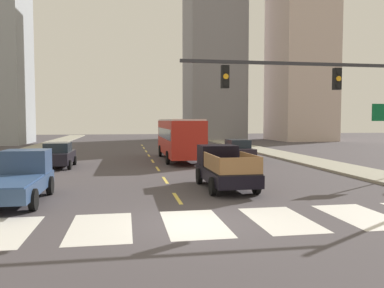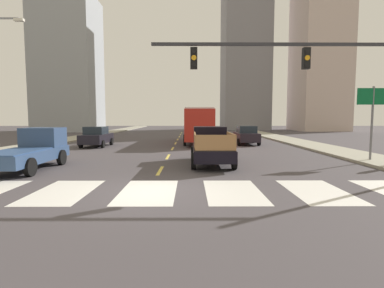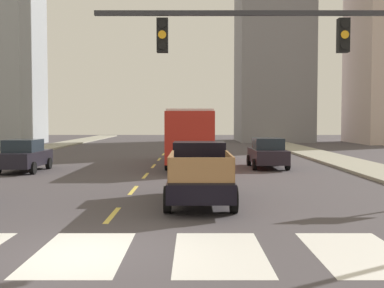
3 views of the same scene
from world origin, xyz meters
name	(u,v)px [view 2 (image 2 of 3)]	position (x,y,z in m)	size (l,w,h in m)	color
ground_plane	(148,191)	(0.00, 0.00, 0.00)	(160.00, 160.00, 0.00)	#464044
sidewalk_right	(304,143)	(12.08, 18.00, 0.07)	(3.09, 110.00, 0.15)	#9B9785
sidewalk_left	(46,143)	(-12.08, 18.00, 0.07)	(3.09, 110.00, 0.15)	#9B9785
crosswalk_stripe_2	(63,192)	(-2.87, 0.00, 0.00)	(1.86, 3.46, 0.01)	silver
crosswalk_stripe_3	(148,191)	(0.00, 0.00, 0.00)	(1.86, 3.46, 0.01)	silver
crosswalk_stripe_4	(233,191)	(2.87, 0.00, 0.00)	(1.86, 3.46, 0.01)	silver
crosswalk_stripe_5	(317,191)	(5.73, 0.00, 0.00)	(1.86, 3.46, 0.01)	silver
lane_dash_0	(160,171)	(0.00, 4.00, 0.00)	(0.16, 2.40, 0.01)	#E1C44E
lane_dash_1	(168,157)	(0.00, 9.00, 0.00)	(0.16, 2.40, 0.01)	#E1C44E
lane_dash_2	(173,149)	(0.00, 14.00, 0.00)	(0.16, 2.40, 0.01)	#E1C44E
lane_dash_3	(176,143)	(0.00, 19.00, 0.00)	(0.16, 2.40, 0.01)	#E1C44E
lane_dash_4	(178,139)	(0.00, 24.00, 0.00)	(0.16, 2.40, 0.01)	#E1C44E
lane_dash_5	(179,137)	(0.00, 29.00, 0.00)	(0.16, 2.40, 0.01)	#E1C44E
lane_dash_6	(181,135)	(0.00, 34.00, 0.00)	(0.16, 2.40, 0.01)	#E1C44E
lane_dash_7	(181,133)	(0.00, 39.00, 0.00)	(0.16, 2.40, 0.01)	#E1C44E
pickup_stakebed	(211,146)	(2.56, 6.33, 0.94)	(2.18, 5.20, 1.96)	black
pickup_dark	(32,150)	(-6.35, 4.71, 0.92)	(2.18, 5.20, 1.96)	navy
city_bus	(198,123)	(2.19, 19.45, 1.95)	(2.72, 10.80, 3.32)	red
sedan_mid	(97,136)	(-6.66, 15.89, 0.86)	(2.02, 4.40, 1.72)	black
sedan_near_right	(246,135)	(6.64, 17.89, 0.86)	(2.02, 4.40, 1.72)	black
traffic_signal_gantry	(338,73)	(7.35, 2.27, 4.29)	(11.34, 0.27, 6.00)	#2D2D33
direction_sign_green	(372,108)	(11.48, 6.63, 3.03)	(1.70, 0.12, 4.20)	slate
block_mid_left	(68,65)	(-20.46, 45.03, 11.90)	(10.11, 9.78, 23.79)	#989DA2
block_mid_right	(245,50)	(12.71, 53.32, 16.46)	(8.98, 10.79, 32.91)	gray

